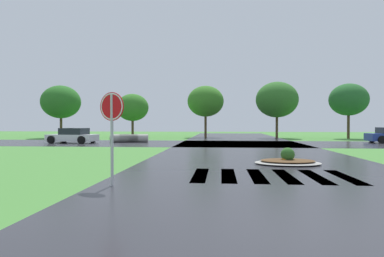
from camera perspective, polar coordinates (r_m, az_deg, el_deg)
The scene contains 10 objects.
ground_plane at distance 5.48m, azimuth 22.69°, elevation -17.47°, with size 120.00×120.00×0.10m, color #478438.
asphalt_roadway at distance 15.13m, azimuth 11.06°, elevation -5.43°, with size 10.04×80.00×0.01m, color #2B2B30.
asphalt_cross_road at distance 27.25m, azimuth 8.35°, elevation -2.61°, with size 90.00×9.04×0.01m, color #2B2B30.
crosswalk_stripes at distance 10.85m, azimuth 13.51°, elevation -7.96°, with size 4.95×2.99×0.01m.
stop_sign at distance 9.02m, azimuth -13.67°, elevation 2.05°, with size 0.73×0.28×2.50m.
median_island at distance 14.06m, azimuth 16.19°, elevation -5.38°, with size 2.67×1.96×0.68m.
car_blue_compact at distance 29.66m, azimuth -19.88°, elevation -1.22°, with size 4.20×2.44×1.27m.
drainage_pipe_stack at distance 29.41m, azimuth -10.77°, elevation -1.67°, with size 3.34×1.18×0.71m.
traffic_cone at distance 14.00m, azimuth 15.88°, elevation -4.61°, with size 0.44×0.44×0.68m.
background_treeline at distance 37.71m, azimuth 2.57°, elevation 4.66°, with size 36.31×6.95×6.34m.
Camera 1 is at (-1.59, -4.95, 1.67)m, focal length 30.89 mm.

